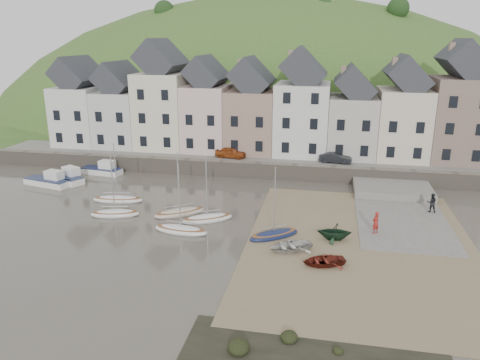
% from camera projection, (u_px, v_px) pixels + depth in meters
% --- Properties ---
extents(ground, '(160.00, 160.00, 0.00)m').
position_uv_depth(ground, '(226.00, 234.00, 39.11)').
color(ground, '#4E483D').
rests_on(ground, ground).
extents(quay_land, '(90.00, 30.00, 1.50)m').
position_uv_depth(quay_land, '(274.00, 144.00, 68.89)').
color(quay_land, '#375A24').
rests_on(quay_land, ground).
extents(quay_street, '(70.00, 7.00, 0.10)m').
position_uv_depth(quay_street, '(262.00, 158.00, 57.87)').
color(quay_street, slate).
rests_on(quay_street, quay_land).
extents(seawall, '(70.00, 1.20, 1.80)m').
position_uv_depth(seawall, '(258.00, 170.00, 54.78)').
color(seawall, slate).
rests_on(seawall, ground).
extents(beach, '(18.00, 26.00, 0.06)m').
position_uv_depth(beach, '(360.00, 245.00, 37.07)').
color(beach, '#7B674A').
rests_on(beach, ground).
extents(slipway, '(8.00, 18.00, 0.12)m').
position_uv_depth(slipway, '(399.00, 212.00, 43.83)').
color(slipway, slate).
rests_on(slipway, ground).
extents(hillside, '(134.40, 84.00, 84.00)m').
position_uv_depth(hillside, '(265.00, 199.00, 101.59)').
color(hillside, '#375A24').
rests_on(hillside, ground).
extents(townhouse_terrace, '(61.05, 8.00, 13.93)m').
position_uv_depth(townhouse_terrace, '(281.00, 108.00, 59.12)').
color(townhouse_terrace, silver).
rests_on(townhouse_terrace, quay_land).
extents(sailboat_0, '(5.27, 2.19, 6.32)m').
position_uv_depth(sailboat_0, '(118.00, 199.00, 46.82)').
color(sailboat_0, white).
rests_on(sailboat_0, ground).
extents(sailboat_1, '(4.72, 2.60, 6.32)m').
position_uv_depth(sailboat_1, '(115.00, 213.00, 43.05)').
color(sailboat_1, white).
rests_on(sailboat_1, ground).
extents(sailboat_2, '(4.83, 4.06, 6.32)m').
position_uv_depth(sailboat_2, '(179.00, 212.00, 43.31)').
color(sailboat_2, beige).
rests_on(sailboat_2, ground).
extents(sailboat_3, '(4.84, 3.66, 6.32)m').
position_uv_depth(sailboat_3, '(207.00, 218.00, 41.87)').
color(sailboat_3, white).
rests_on(sailboat_3, ground).
extents(sailboat_4, '(4.92, 2.00, 6.32)m').
position_uv_depth(sailboat_4, '(181.00, 230.00, 39.40)').
color(sailboat_4, white).
rests_on(sailboat_4, ground).
extents(sailboat_5, '(4.50, 3.93, 6.32)m').
position_uv_depth(sailboat_5, '(274.00, 235.00, 38.42)').
color(sailboat_5, '#162045').
rests_on(sailboat_5, ground).
extents(motorboat_0, '(5.72, 3.93, 1.70)m').
position_uv_depth(motorboat_0, '(66.00, 177.00, 53.30)').
color(motorboat_0, white).
rests_on(motorboat_0, ground).
extents(motorboat_1, '(5.82, 2.97, 1.70)m').
position_uv_depth(motorboat_1, '(49.00, 180.00, 51.90)').
color(motorboat_1, white).
rests_on(motorboat_1, ground).
extents(motorboat_2, '(5.26, 2.41, 1.70)m').
position_uv_depth(motorboat_2, '(103.00, 169.00, 56.25)').
color(motorboat_2, white).
rests_on(motorboat_2, ground).
extents(rowboat_white, '(4.29, 3.93, 0.73)m').
position_uv_depth(rowboat_white, '(290.00, 246.00, 35.95)').
color(rowboat_white, silver).
rests_on(rowboat_white, beach).
extents(rowboat_green, '(2.86, 2.51, 1.44)m').
position_uv_depth(rowboat_green, '(334.00, 231.00, 37.76)').
color(rowboat_green, '#17341F').
rests_on(rowboat_green, beach).
extents(rowboat_red, '(3.76, 3.22, 0.66)m').
position_uv_depth(rowboat_red, '(323.00, 261.00, 33.66)').
color(rowboat_red, maroon).
rests_on(rowboat_red, beach).
extents(person_red, '(0.82, 0.81, 1.91)m').
position_uv_depth(person_red, '(376.00, 223.00, 38.77)').
color(person_red, maroon).
rests_on(person_red, slipway).
extents(person_dark, '(0.91, 0.71, 1.85)m').
position_uv_depth(person_dark, '(432.00, 203.00, 43.56)').
color(person_dark, black).
rests_on(person_dark, slipway).
extents(car_left, '(4.00, 1.96, 1.31)m').
position_uv_depth(car_left, '(231.00, 153.00, 57.43)').
color(car_left, '#9A4216').
rests_on(car_left, quay_street).
extents(car_right, '(3.92, 1.78, 1.25)m').
position_uv_depth(car_right, '(335.00, 158.00, 55.08)').
color(car_right, black).
rests_on(car_right, quay_street).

